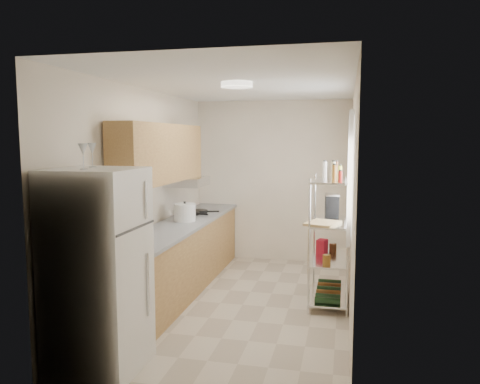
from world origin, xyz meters
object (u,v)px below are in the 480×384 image
object	(u,v)px
cutting_board	(323,223)
espresso_machine	(332,205)
refrigerator	(98,270)
frying_pan_large	(190,213)
rice_cooker	(185,212)

from	to	relation	value
cutting_board	espresso_machine	world-z (taller)	espresso_machine
refrigerator	espresso_machine	size ratio (longest dim) A/B	5.99
refrigerator	frying_pan_large	distance (m)	2.81
frying_pan_large	cutting_board	bearing A→B (deg)	-11.49
frying_pan_large	cutting_board	size ratio (longest dim) A/B	0.64
frying_pan_large	cutting_board	xyz separation A→B (m)	(1.93, -0.96, 0.10)
refrigerator	rice_cooker	world-z (taller)	refrigerator
refrigerator	cutting_board	world-z (taller)	refrigerator
refrigerator	frying_pan_large	size ratio (longest dim) A/B	6.55
refrigerator	frying_pan_large	xyz separation A→B (m)	(-0.13, 2.80, 0.05)
refrigerator	rice_cooker	distance (m)	2.30
frying_pan_large	espresso_machine	size ratio (longest dim) A/B	0.91
refrigerator	cutting_board	xyz separation A→B (m)	(1.80, 1.85, 0.15)
frying_pan_large	cutting_board	distance (m)	2.16
rice_cooker	cutting_board	distance (m)	1.89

